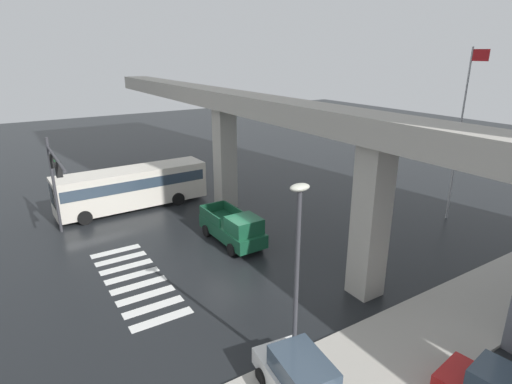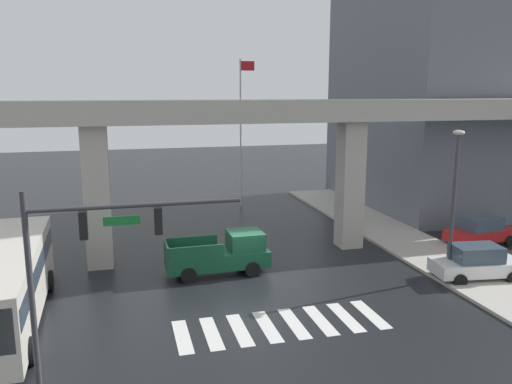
{
  "view_description": "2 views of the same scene",
  "coord_description": "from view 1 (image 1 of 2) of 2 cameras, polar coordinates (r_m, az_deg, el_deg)",
  "views": [
    {
      "loc": [
        18.94,
        -9.93,
        11.04
      ],
      "look_at": [
        0.62,
        1.63,
        3.7
      ],
      "focal_mm": 29.03,
      "sensor_mm": 36.0,
      "label": 1
    },
    {
      "loc": [
        -5.76,
        -23.23,
        9.03
      ],
      "look_at": [
        1.12,
        2.81,
        3.74
      ],
      "focal_mm": 36.26,
      "sensor_mm": 36.0,
      "label": 2
    }
  ],
  "objects": [
    {
      "name": "crosswalk_stripes",
      "position": [
        22.42,
        -16.27,
        -11.6
      ],
      "size": [
        8.25,
        2.8,
        0.01
      ],
      "color": "silver",
      "rests_on": "ground"
    },
    {
      "name": "ground_plane",
      "position": [
        24.07,
        -4.12,
        -8.64
      ],
      "size": [
        120.0,
        120.0,
        0.0
      ],
      "primitive_type": "plane",
      "color": "black"
    },
    {
      "name": "flagpole",
      "position": [
        30.35,
        26.51,
        8.18
      ],
      "size": [
        1.16,
        0.12,
        11.37
      ],
      "color": "silver",
      "rests_on": "ground"
    },
    {
      "name": "sedan_white",
      "position": [
        14.88,
        6.53,
        -24.63
      ],
      "size": [
        4.49,
        2.36,
        1.72
      ],
      "color": "silver",
      "rests_on": "ground"
    },
    {
      "name": "elevated_overpass",
      "position": [
        23.68,
        3.64,
        9.66
      ],
      "size": [
        55.1,
        2.22,
        8.54
      ],
      "color": "#ADA89E",
      "rests_on": "ground"
    },
    {
      "name": "pickup_truck",
      "position": [
        24.94,
        -3.03,
        -5.08
      ],
      "size": [
        5.13,
        2.15,
        2.08
      ],
      "color": "#14472D",
      "rests_on": "ground"
    },
    {
      "name": "sidewalk_east",
      "position": [
        18.18,
        19.4,
        -19.62
      ],
      "size": [
        4.0,
        36.0,
        0.15
      ],
      "primitive_type": "cube",
      "color": "#ADA89E",
      "rests_on": "ground"
    },
    {
      "name": "traffic_signal_mast",
      "position": [
        26.73,
        -25.96,
        2.39
      ],
      "size": [
        6.49,
        0.32,
        6.2
      ],
      "color": "#38383D",
      "rests_on": "ground"
    },
    {
      "name": "street_lamp_near_corner",
      "position": [
        13.72,
        5.69,
        -9.59
      ],
      "size": [
        0.44,
        0.7,
        7.24
      ],
      "color": "#38383D",
      "rests_on": "ground"
    },
    {
      "name": "city_bus",
      "position": [
        31.7,
        -16.68,
        0.81
      ],
      "size": [
        3.02,
        10.87,
        2.99
      ],
      "color": "beige",
      "rests_on": "ground"
    }
  ]
}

